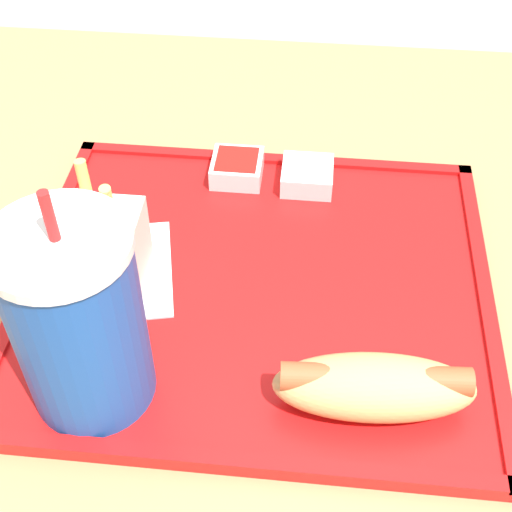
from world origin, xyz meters
TOP-DOWN VIEW (x-y plane):
  - dining_table at (0.00, 0.00)m, footprint 1.31×0.82m
  - food_tray at (0.04, 0.01)m, footprint 0.39×0.34m
  - paper_napkin at (0.17, 0.02)m, footprint 0.15×0.14m
  - soda_cup at (0.14, 0.13)m, footprint 0.09×0.09m
  - hot_dog_far at (-0.06, 0.12)m, footprint 0.14×0.06m
  - fries_carton at (0.16, 0.02)m, footprint 0.07×0.06m
  - sauce_cup_mayo at (0.00, -0.12)m, footprint 0.05×0.05m
  - sauce_cup_ketchup at (0.07, -0.12)m, footprint 0.05×0.05m

SIDE VIEW (x-z plane):
  - dining_table at x=0.00m, z-range 0.00..0.75m
  - food_tray at x=0.04m, z-range 0.75..0.76m
  - paper_napkin at x=0.17m, z-range 0.76..0.76m
  - sauce_cup_mayo at x=0.00m, z-range 0.76..0.78m
  - sauce_cup_ketchup at x=0.07m, z-range 0.76..0.78m
  - hot_dog_far at x=-0.06m, z-range 0.76..0.80m
  - fries_carton at x=0.16m, z-range 0.74..0.85m
  - soda_cup at x=0.14m, z-range 0.74..0.92m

